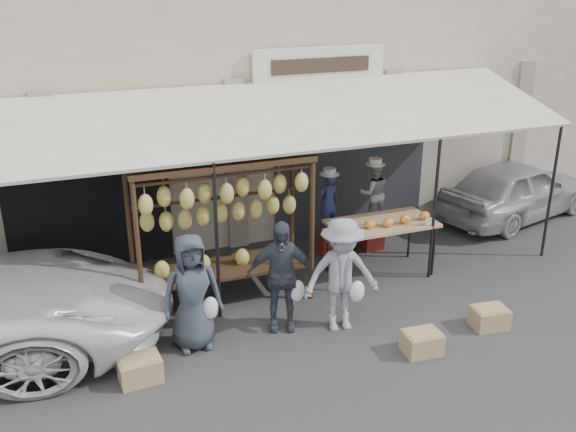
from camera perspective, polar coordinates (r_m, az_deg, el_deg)
name	(u,v)px	position (r m, az deg, el deg)	size (l,w,h in m)	color
ground_plane	(315,343)	(8.75, 2.46, -11.22)	(90.00, 90.00, 0.00)	#2D2D30
shophouse	(190,23)	(13.62, -8.71, 16.56)	(24.00, 6.15, 7.30)	beige
awning	(258,119)	(9.75, -2.65, 8.64)	(10.00, 2.35, 2.92)	silver
banana_rack	(222,204)	(9.11, -5.93, 1.03)	(2.60, 0.90, 2.24)	black
produce_table	(383,224)	(10.33, 8.42, -0.75)	(1.70, 0.90, 1.04)	tan
vendor_left	(329,203)	(10.96, 3.63, 1.17)	(0.40, 0.26, 1.09)	navy
vendor_right	(374,193)	(11.23, 7.63, 2.04)	(0.54, 0.42, 1.10)	gray
customer_left	(192,292)	(8.38, -8.54, -6.73)	(0.78, 0.51, 1.59)	#343B46
customer_mid	(281,276)	(8.72, -0.66, -5.34)	(0.93, 0.39, 1.59)	#383F4A
customer_right	(341,275)	(8.72, 4.78, -5.27)	(1.05, 0.60, 1.63)	gray
stool_left	(328,243)	(11.23, 3.54, -2.41)	(0.28, 0.28, 0.40)	maroon
stool_right	(372,235)	(11.51, 7.44, -1.71)	(0.35, 0.35, 0.49)	maroon
crate_near_a	(422,343)	(8.66, 11.81, -10.95)	(0.48, 0.36, 0.29)	tan
crate_near_b	(489,317)	(9.46, 17.46, -8.60)	(0.48, 0.36, 0.29)	tan
crate_far	(140,369)	(8.17, -13.03, -13.13)	(0.50, 0.38, 0.30)	tan
sedan	(516,189)	(13.48, 19.61, 2.24)	(1.41, 3.50, 1.19)	#A2A1A7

